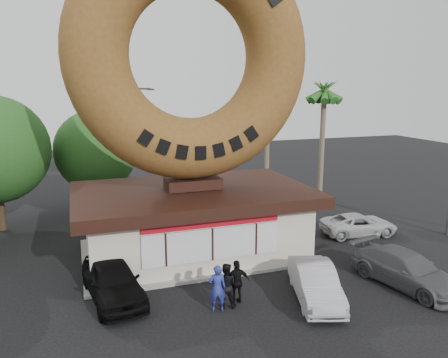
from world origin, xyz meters
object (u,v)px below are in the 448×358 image
person_left (217,288)px  car_black (113,280)px  donut_shop (194,219)px  street_lamp (128,141)px  giant_donut (191,56)px  car_silver (315,283)px  car_white (359,224)px  car_grey (406,269)px  person_center (226,285)px  person_right (237,282)px

person_left → car_black: 4.16m
donut_shop → street_lamp: 10.54m
giant_donut → street_lamp: 11.30m
car_silver → car_white: 8.47m
donut_shop → person_left: donut_shop is taller
donut_shop → car_grey: donut_shop is taller
person_center → car_black: 4.41m
car_grey → donut_shop: bearing=127.4°
person_right → car_grey: size_ratio=0.35×
street_lamp → donut_shop: bearing=-79.5°
donut_shop → car_black: 5.58m
donut_shop → giant_donut: bearing=90.0°
street_lamp → car_white: size_ratio=1.91×
giant_donut → car_silver: giant_donut is taller
car_white → donut_shop: bearing=95.2°
donut_shop → car_black: donut_shop is taller
person_right → car_grey: person_right is taller
car_black → car_grey: size_ratio=0.93×
person_right → car_grey: bearing=172.4°
car_black → car_grey: 11.92m
street_lamp → person_right: bearing=-82.3°
car_black → car_white: size_ratio=1.08×
person_center → person_right: (0.50, 0.12, 0.00)m
car_grey → car_white: (1.97, 5.96, -0.12)m
car_silver → car_white: size_ratio=0.99×
giant_donut → person_left: giant_donut is taller
person_right → car_black: (-4.43, 1.87, -0.09)m
car_black → donut_shop: bearing=31.5°
person_left → car_grey: size_ratio=0.37×
person_center → street_lamp: bearing=-61.3°
car_silver → giant_donut: bearing=134.7°
person_center → car_white: size_ratio=0.41×
street_lamp → car_white: street_lamp is taller
person_right → car_silver: 3.06m
street_lamp → person_center: (1.59, -15.55, -3.62)m
car_white → person_right: bearing=126.3°
car_grey → car_white: size_ratio=1.16×
donut_shop → car_silver: donut_shop is taller
person_center → car_silver: (3.47, -0.60, -0.17)m
person_center → car_silver: bearing=-166.9°
giant_donut → person_center: bearing=-92.7°
person_right → donut_shop: bearing=-88.2°
person_right → car_grey: 7.22m
street_lamp → person_center: street_lamp is taller
donut_shop → car_silver: 7.00m
car_white → street_lamp: bearing=54.5°
giant_donut → car_grey: (7.40, -6.30, -8.71)m
person_center → person_right: 0.51m
car_black → car_grey: bearing=-22.0°
car_silver → car_grey: 4.19m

